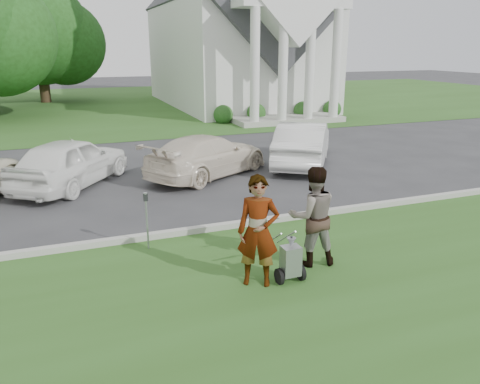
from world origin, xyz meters
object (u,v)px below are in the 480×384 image
tree_back (38,37)px  church (236,19)px  person_left (258,232)px  striping_cart (290,262)px  car_c (208,155)px  parking_meter_near (147,214)px  person_right (312,217)px  car_d (303,143)px  car_b (70,162)px

tree_back → church: bearing=-27.8°
tree_back → person_left: size_ratio=4.77×
tree_back → striping_cart: 32.91m
person_left → car_c: size_ratio=0.43×
church → parking_meter_near: church is taller
person_left → person_right: bearing=44.6°
parking_meter_near → car_d: size_ratio=0.27×
person_right → parking_meter_near: size_ratio=1.57×
car_b → car_c: bearing=-149.0°
person_right → parking_meter_near: person_right is taller
tree_back → parking_meter_near: bearing=-85.1°
church → car_d: (-3.93, -17.60, -5.16)m
tree_back → parking_meter_near: size_ratio=7.66×
striping_cart → person_left: person_left is taller
person_left → parking_meter_near: size_ratio=1.61×
person_right → car_d: size_ratio=0.42×
striping_cart → person_right: 1.07m
tree_back → person_right: size_ratio=4.88×
tree_back → parking_meter_near: tree_back is taller
tree_back → car_c: bearing=-77.5°
striping_cart → tree_back: bearing=97.6°
car_d → car_c: bearing=37.2°
parking_meter_near → car_b: size_ratio=0.28×
church → striping_cart: bearing=-108.1°
person_left → car_c: person_left is taller
church → person_left: 27.24m
tree_back → parking_meter_near: (2.55, -29.93, -3.94)m
car_b → car_d: 7.89m
church → parking_meter_near: bearing=-114.4°
church → person_right: 26.48m
person_right → car_d: bearing=-106.5°
person_right → car_b: 8.49m
person_left → person_right: size_ratio=1.02×
striping_cart → car_d: size_ratio=0.21×
person_right → parking_meter_near: bearing=-22.1°
person_right → car_c: bearing=-80.1°
car_c → person_left: bearing=138.0°
parking_meter_near → car_b: 5.70m
tree_back → person_left: tree_back is taller
parking_meter_near → church: bearing=65.6°
church → parking_meter_near: 25.84m
tree_back → parking_meter_near: 30.30m
car_c → car_b: bearing=54.0°
striping_cart → parking_meter_near: bearing=131.8°
person_right → person_left: bearing=27.3°
parking_meter_near → car_c: car_c is taller
church → tree_back: bearing=152.2°
tree_back → striping_cart: (4.71, -32.29, -4.32)m
parking_meter_near → person_right: bearing=-32.3°
tree_back → striping_cart: size_ratio=9.49×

